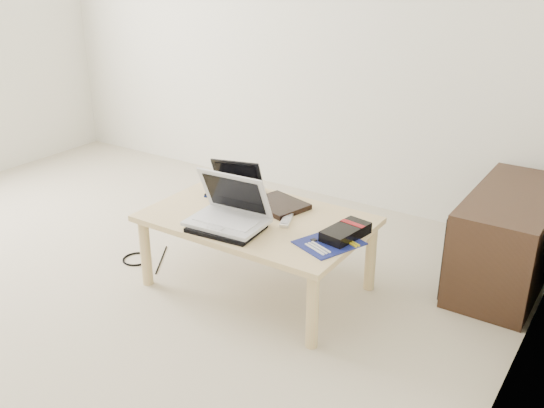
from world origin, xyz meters
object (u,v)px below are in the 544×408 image
Objects in this scene: media_cabinet at (507,238)px; white_laptop at (229,212)px; coffee_table at (257,225)px; netbook at (235,186)px; gpu_box at (346,232)px.

white_laptop reaches higher than media_cabinet.
coffee_table is 0.36m from netbook.
gpu_box is at bearing -12.58° from netbook.
white_laptop reaches higher than gpu_box.
media_cabinet is 1.46m from white_laptop.
netbook reaches higher than media_cabinet.
coffee_table is at bearing -176.19° from gpu_box.
netbook is 0.43m from white_laptop.
gpu_box is (0.48, 0.03, 0.08)m from coffee_table.
white_laptop is at bearing -57.08° from netbook.
netbook is at bearing 122.92° from white_laptop.
media_cabinet is 0.95m from gpu_box.
netbook is 0.78m from gpu_box.
coffee_table is 0.21m from white_laptop.
media_cabinet is 3.38× the size of gpu_box.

